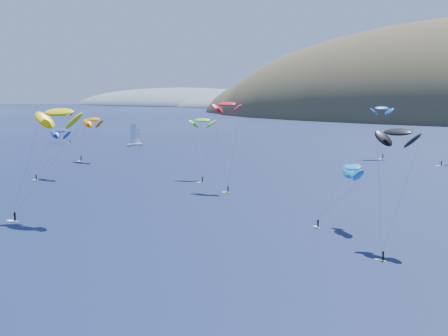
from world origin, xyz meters
TOP-DOWN VIEW (x-y plane):
  - headland at (-445.26, 750.08)m, footprint 460.00×250.00m
  - sailboat at (-101.45, 186.67)m, footprint 9.85×8.69m
  - kitesurfer_1 at (-74.48, 130.04)m, footprint 11.27×7.99m
  - kitesurfer_2 at (-7.40, 48.63)m, footprint 12.81×11.26m
  - kitesurfer_3 at (-14.77, 115.01)m, footprint 10.40×12.11m
  - kitesurfer_4 at (15.93, 197.49)m, footprint 9.66×9.24m
  - kitesurfer_5 at (49.38, 73.11)m, footprint 10.33×9.27m
  - kitesurfer_7 at (60.84, 63.58)m, footprint 9.66×15.28m
  - kitesurfer_9 at (2.93, 100.46)m, footprint 8.72×7.60m
  - kitesurfer_10 at (-52.79, 92.44)m, footprint 9.18×11.29m
  - kitesurfer_12 at (-140.87, 181.43)m, footprint 8.92×5.61m

SIDE VIEW (x-z plane):
  - headland at x=-445.26m, z-range -33.36..26.64m
  - sailboat at x=-101.45m, z-range -4.92..6.84m
  - kitesurfer_5 at x=49.38m, z-range 4.97..19.59m
  - kitesurfer_10 at x=-52.79m, z-range 6.15..23.35m
  - kitesurfer_12 at x=-140.87m, z-range 6.77..24.47m
  - kitesurfer_1 at x=-74.48m, z-range 6.48..25.38m
  - kitesurfer_3 at x=-14.77m, z-range 7.91..28.16m
  - kitesurfer_4 at x=15.93m, z-range 8.61..31.03m
  - kitesurfer_7 at x=60.84m, z-range 8.97..31.87m
  - kitesurfer_2 at x=-7.40m, z-range 9.85..36.08m
  - kitesurfer_9 at x=2.93m, z-range 10.60..36.53m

